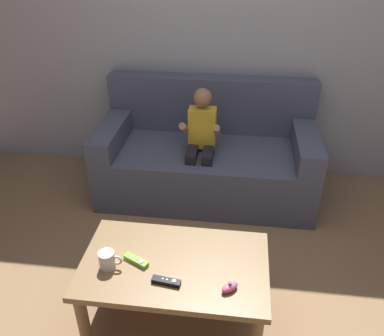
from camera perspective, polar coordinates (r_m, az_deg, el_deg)
name	(u,v)px	position (r m, az deg, el deg)	size (l,w,h in m)	color
wall_back	(232,25)	(3.26, 5.77, 19.61)	(4.70, 0.05, 2.50)	#999EA8
couch	(207,157)	(3.23, 2.18, 1.63)	(1.67, 0.80, 0.88)	#474C60
person_seated_on_couch	(201,142)	(2.97, 1.28, 3.77)	(0.29, 0.35, 0.91)	black
coffee_table	(175,273)	(2.13, -2.50, -14.71)	(0.95, 0.57, 0.45)	brown
game_remote_lime_near_edge	(136,260)	(2.09, -7.98, -12.94)	(0.14, 0.10, 0.03)	#72C638
nunchuk_pink	(230,287)	(1.94, 5.41, -16.58)	(0.10, 0.09, 0.05)	pink
game_remote_black_far_corner	(166,281)	(1.97, -3.69, -15.86)	(0.14, 0.05, 0.03)	black
coffee_mug	(108,260)	(2.06, -11.96, -12.73)	(0.12, 0.08, 0.09)	silver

